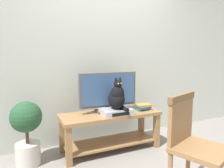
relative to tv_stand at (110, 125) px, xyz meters
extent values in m
cube|color=#B7BCB2|center=(0.02, 0.47, 1.05)|extent=(7.00, 0.12, 2.80)
cube|color=olive|center=(0.00, 0.00, 0.14)|extent=(1.32, 0.48, 0.04)
cube|color=olive|center=(-0.61, -0.19, -0.12)|extent=(0.07, 0.07, 0.47)
cube|color=olive|center=(0.61, -0.19, -0.12)|extent=(0.07, 0.07, 0.47)
cube|color=olive|center=(-0.61, 0.19, -0.12)|extent=(0.07, 0.07, 0.47)
cube|color=olive|center=(0.61, 0.19, -0.12)|extent=(0.07, 0.07, 0.47)
cube|color=olive|center=(0.00, 0.00, -0.24)|extent=(1.22, 0.40, 0.02)
cube|color=#4C4C51|center=(0.00, 0.07, 0.18)|extent=(0.33, 0.20, 0.03)
cube|color=#4C4C51|center=(0.00, 0.07, 0.22)|extent=(0.06, 0.04, 0.05)
cube|color=#4C4C51|center=(0.00, 0.07, 0.47)|extent=(0.81, 0.05, 0.45)
cube|color=#385684|center=(0.00, 0.04, 0.47)|extent=(0.75, 0.01, 0.40)
sphere|color=#2672F2|center=(0.39, 0.04, 0.25)|extent=(0.01, 0.01, 0.01)
cube|color=#ADADB2|center=(0.04, -0.10, 0.20)|extent=(0.40, 0.26, 0.08)
cube|color=black|center=(0.04, -0.23, 0.20)|extent=(0.24, 0.01, 0.04)
ellipsoid|color=black|center=(0.04, -0.10, 0.36)|extent=(0.20, 0.26, 0.24)
ellipsoid|color=black|center=(0.04, -0.13, 0.44)|extent=(0.17, 0.17, 0.22)
sphere|color=black|center=(0.04, -0.15, 0.57)|extent=(0.10, 0.10, 0.10)
cone|color=black|center=(0.01, -0.15, 0.63)|extent=(0.05, 0.05, 0.06)
cone|color=black|center=(0.07, -0.15, 0.63)|extent=(0.05, 0.05, 0.06)
sphere|color=#B2C64C|center=(0.02, -0.19, 0.57)|extent=(0.02, 0.02, 0.02)
sphere|color=#B2C64C|center=(0.06, -0.19, 0.57)|extent=(0.02, 0.02, 0.02)
cylinder|color=black|center=(0.10, -0.19, 0.26)|extent=(0.05, 0.21, 0.04)
cylinder|color=olive|center=(0.33, -1.05, -0.11)|extent=(0.04, 0.04, 0.48)
cube|color=olive|center=(0.23, -1.28, 0.15)|extent=(0.53, 0.53, 0.04)
cube|color=olive|center=(0.17, -1.11, 0.38)|extent=(0.38, 0.17, 0.42)
cube|color=brown|center=(0.17, -1.11, 0.56)|extent=(0.40, 0.19, 0.06)
cube|color=#38664C|center=(0.46, -0.04, 0.17)|extent=(0.17, 0.14, 0.03)
cube|color=#33477A|center=(0.47, -0.04, 0.20)|extent=(0.19, 0.19, 0.03)
cube|color=olive|center=(0.48, -0.04, 0.23)|extent=(0.21, 0.18, 0.03)
cylinder|color=beige|center=(-1.03, 0.04, -0.22)|extent=(0.28, 0.28, 0.26)
cylinder|color=#332319|center=(-1.03, 0.04, -0.10)|extent=(0.25, 0.25, 0.02)
cylinder|color=#4C3823|center=(-1.03, 0.04, 0.00)|extent=(0.04, 0.04, 0.17)
sphere|color=#234C2D|center=(-1.03, 0.04, 0.23)|extent=(0.35, 0.35, 0.35)
camera|label=1|loc=(-1.10, -2.44, 0.91)|focal=33.35mm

